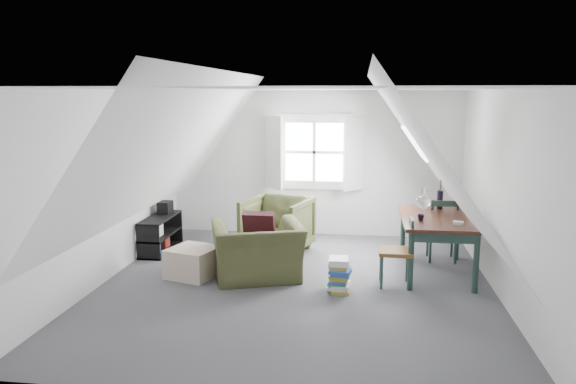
# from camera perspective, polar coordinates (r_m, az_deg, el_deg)

# --- Properties ---
(floor) EXTENTS (5.50, 5.50, 0.00)m
(floor) POSITION_cam_1_polar(r_m,az_deg,el_deg) (7.33, 0.75, -9.50)
(floor) COLOR #46464B
(floor) RESTS_ON ground
(ceiling) EXTENTS (5.50, 5.50, 0.00)m
(ceiling) POSITION_cam_1_polar(r_m,az_deg,el_deg) (6.91, 0.79, 10.44)
(ceiling) COLOR white
(ceiling) RESTS_ON wall_back
(wall_back) EXTENTS (5.00, 0.00, 5.00)m
(wall_back) POSITION_cam_1_polar(r_m,az_deg,el_deg) (9.72, 2.69, 2.92)
(wall_back) COLOR silver
(wall_back) RESTS_ON ground
(wall_front) EXTENTS (5.00, 0.00, 5.00)m
(wall_front) POSITION_cam_1_polar(r_m,az_deg,el_deg) (4.36, -3.54, -5.95)
(wall_front) COLOR silver
(wall_front) RESTS_ON ground
(wall_left) EXTENTS (0.00, 5.50, 5.50)m
(wall_left) POSITION_cam_1_polar(r_m,az_deg,el_deg) (7.71, -18.00, 0.58)
(wall_left) COLOR silver
(wall_left) RESTS_ON ground
(wall_right) EXTENTS (0.00, 5.50, 5.50)m
(wall_right) POSITION_cam_1_polar(r_m,az_deg,el_deg) (7.17, 21.04, -0.29)
(wall_right) COLOR silver
(wall_right) RESTS_ON ground
(slope_left) EXTENTS (3.19, 5.50, 4.48)m
(slope_left) POSITION_cam_1_polar(r_m,az_deg,el_deg) (7.29, -11.45, 4.51)
(slope_left) COLOR white
(slope_left) RESTS_ON wall_left
(slope_right) EXTENTS (3.19, 5.50, 4.48)m
(slope_right) POSITION_cam_1_polar(r_m,az_deg,el_deg) (6.93, 13.64, 4.16)
(slope_right) COLOR white
(slope_right) RESTS_ON wall_right
(dormer_window) EXTENTS (1.71, 0.35, 1.30)m
(dormer_window) POSITION_cam_1_polar(r_m,az_deg,el_deg) (9.62, 2.66, 4.04)
(dormer_window) COLOR white
(dormer_window) RESTS_ON wall_back
(skylight) EXTENTS (0.35, 0.75, 0.47)m
(skylight) POSITION_cam_1_polar(r_m,az_deg,el_deg) (8.22, 12.70, 4.86)
(skylight) COLOR white
(skylight) RESTS_ON slope_right
(armchair_near) EXTENTS (1.42, 1.33, 0.75)m
(armchair_near) POSITION_cam_1_polar(r_m,az_deg,el_deg) (7.63, -3.12, -8.72)
(armchair_near) COLOR #3F4224
(armchair_near) RESTS_ON floor
(armchair_far) EXTENTS (1.16, 1.18, 0.87)m
(armchair_far) POSITION_cam_1_polar(r_m,az_deg,el_deg) (8.81, -1.11, -6.12)
(armchair_far) COLOR #3F4224
(armchair_far) RESTS_ON floor
(throw_pillow) EXTENTS (0.42, 0.25, 0.44)m
(throw_pillow) POSITION_cam_1_polar(r_m,az_deg,el_deg) (7.58, -2.95, -3.55)
(throw_pillow) COLOR #330E16
(throw_pillow) RESTS_ON armchair_near
(ottoman) EXTENTS (0.75, 0.75, 0.40)m
(ottoman) POSITION_cam_1_polar(r_m,az_deg,el_deg) (7.74, -9.58, -7.03)
(ottoman) COLOR #C5AD98
(ottoman) RESTS_ON floor
(dining_table) EXTENTS (0.96, 1.60, 0.80)m
(dining_table) POSITION_cam_1_polar(r_m,az_deg,el_deg) (7.88, 14.89, -3.18)
(dining_table) COLOR black
(dining_table) RESTS_ON floor
(demijohn) EXTENTS (0.21, 0.21, 0.30)m
(demijohn) POSITION_cam_1_polar(r_m,az_deg,el_deg) (8.26, 13.54, -0.91)
(demijohn) COLOR silver
(demijohn) RESTS_ON dining_table
(vase_twigs) EXTENTS (0.08, 0.09, 0.66)m
(vase_twigs) POSITION_cam_1_polar(r_m,az_deg,el_deg) (8.38, 15.18, -0.65)
(vase_twigs) COLOR black
(vase_twigs) RESTS_ON dining_table
(cup) EXTENTS (0.09, 0.09, 0.09)m
(cup) POSITION_cam_1_polar(r_m,az_deg,el_deg) (7.54, 13.32, -2.88)
(cup) COLOR black
(cup) RESTS_ON dining_table
(paper_box) EXTENTS (0.14, 0.12, 0.04)m
(paper_box) POSITION_cam_1_polar(r_m,az_deg,el_deg) (7.45, 16.89, -3.03)
(paper_box) COLOR white
(paper_box) RESTS_ON dining_table
(dining_chair_far) EXTENTS (0.44, 0.44, 0.94)m
(dining_chair_far) POSITION_cam_1_polar(r_m,az_deg,el_deg) (8.55, 15.43, -3.59)
(dining_chair_far) COLOR brown
(dining_chair_far) RESTS_ON floor
(dining_chair_near) EXTENTS (0.42, 0.42, 0.90)m
(dining_chair_near) POSITION_cam_1_polar(r_m,az_deg,el_deg) (7.34, 11.13, -5.84)
(dining_chair_near) COLOR brown
(dining_chair_near) RESTS_ON floor
(media_shelf) EXTENTS (0.36, 1.07, 0.55)m
(media_shelf) POSITION_cam_1_polar(r_m,az_deg,el_deg) (9.02, -12.90, -4.37)
(media_shelf) COLOR black
(media_shelf) RESTS_ON floor
(electronics_box) EXTENTS (0.20, 0.27, 0.21)m
(electronics_box) POSITION_cam_1_polar(r_m,az_deg,el_deg) (9.20, -12.37, -1.58)
(electronics_box) COLOR black
(electronics_box) RESTS_ON media_shelf
(magazine_stack) EXTENTS (0.32, 0.38, 0.42)m
(magazine_stack) POSITION_cam_1_polar(r_m,az_deg,el_deg) (7.10, 5.22, -8.39)
(magazine_stack) COLOR #B29933
(magazine_stack) RESTS_ON floor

